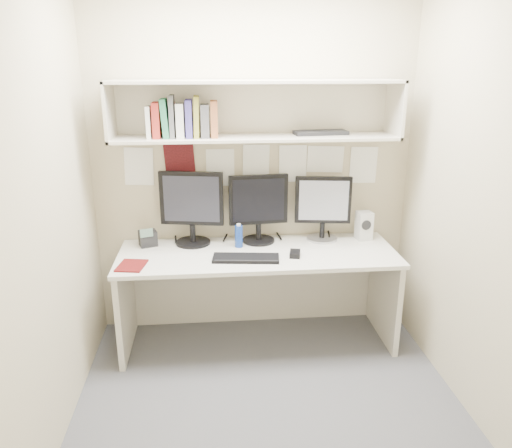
{
  "coord_description": "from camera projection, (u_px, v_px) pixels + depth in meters",
  "views": [
    {
      "loc": [
        -0.33,
        -2.7,
        2.04
      ],
      "look_at": [
        -0.04,
        0.35,
        1.04
      ],
      "focal_mm": 35.0,
      "sensor_mm": 36.0,
      "label": 1
    }
  ],
  "objects": [
    {
      "name": "floor",
      "position": [
        267.0,
        393.0,
        3.22
      ],
      "size": [
        2.4,
        2.0,
        0.01
      ],
      "primitive_type": "cube",
      "color": "#49494E",
      "rests_on": "ground"
    },
    {
      "name": "hutch_tray",
      "position": [
        321.0,
        133.0,
        3.57
      ],
      "size": [
        0.39,
        0.18,
        0.03
      ],
      "primitive_type": "cube",
      "rotation": [
        0.0,
        0.0,
        0.1
      ],
      "color": "black",
      "rests_on": "overhead_hutch"
    },
    {
      "name": "overhead_hutch",
      "position": [
        255.0,
        109.0,
        3.5
      ],
      "size": [
        2.0,
        0.38,
        0.4
      ],
      "color": "beige",
      "rests_on": "wall_back"
    },
    {
      "name": "monitor_center",
      "position": [
        258.0,
        206.0,
        3.73
      ],
      "size": [
        0.44,
        0.24,
        0.52
      ],
      "rotation": [
        0.0,
        0.0,
        0.09
      ],
      "color": "black",
      "rests_on": "desk"
    },
    {
      "name": "wall_left",
      "position": [
        50.0,
        204.0,
        2.71
      ],
      "size": [
        0.02,
        2.0,
        2.6
      ],
      "primitive_type": "cube",
      "color": "#B6AA8B",
      "rests_on": "ground"
    },
    {
      "name": "book_stack",
      "position": [
        183.0,
        119.0,
        3.4
      ],
      "size": [
        0.48,
        0.18,
        0.28
      ],
      "color": "silver",
      "rests_on": "overhead_hutch"
    },
    {
      "name": "wall_front",
      "position": [
        300.0,
        269.0,
        1.87
      ],
      "size": [
        2.4,
        0.02,
        2.6
      ],
      "primitive_type": "cube",
      "color": "#B6AA8B",
      "rests_on": "ground"
    },
    {
      "name": "monitor_right",
      "position": [
        323.0,
        206.0,
        3.78
      ],
      "size": [
        0.42,
        0.23,
        0.49
      ],
      "rotation": [
        0.0,
        0.0,
        -0.14
      ],
      "color": "#A5A5AA",
      "rests_on": "desk"
    },
    {
      "name": "pinned_papers",
      "position": [
        253.0,
        171.0,
        3.77
      ],
      "size": [
        1.92,
        0.01,
        0.48
      ],
      "primitive_type": null,
      "color": "white",
      "rests_on": "wall_back"
    },
    {
      "name": "mouse",
      "position": [
        295.0,
        254.0,
        3.52
      ],
      "size": [
        0.1,
        0.13,
        0.04
      ],
      "primitive_type": "cube",
      "rotation": [
        0.0,
        0.0,
        -0.22
      ],
      "color": "black",
      "rests_on": "desk"
    },
    {
      "name": "wall_back",
      "position": [
        253.0,
        164.0,
        3.76
      ],
      "size": [
        2.4,
        0.02,
        2.6
      ],
      "primitive_type": "cube",
      "color": "#B6AA8B",
      "rests_on": "ground"
    },
    {
      "name": "blue_bottle",
      "position": [
        239.0,
        236.0,
        3.67
      ],
      "size": [
        0.06,
        0.06,
        0.18
      ],
      "color": "navy",
      "rests_on": "desk"
    },
    {
      "name": "monitor_left",
      "position": [
        192.0,
        206.0,
        3.68
      ],
      "size": [
        0.47,
        0.26,
        0.55
      ],
      "rotation": [
        0.0,
        0.0,
        -0.18
      ],
      "color": "black",
      "rests_on": "desk"
    },
    {
      "name": "keyboard",
      "position": [
        246.0,
        258.0,
        3.45
      ],
      "size": [
        0.47,
        0.22,
        0.02
      ],
      "primitive_type": "cube",
      "rotation": [
        0.0,
        0.0,
        -0.12
      ],
      "color": "black",
      "rests_on": "desk"
    },
    {
      "name": "desk",
      "position": [
        258.0,
        297.0,
        3.72
      ],
      "size": [
        2.0,
        0.7,
        0.73
      ],
      "color": "beige",
      "rests_on": "floor"
    },
    {
      "name": "desk_phone",
      "position": [
        148.0,
        238.0,
        3.7
      ],
      "size": [
        0.15,
        0.15,
        0.15
      ],
      "rotation": [
        0.0,
        0.0,
        0.33
      ],
      "color": "black",
      "rests_on": "desk"
    },
    {
      "name": "maroon_notebook",
      "position": [
        132.0,
        266.0,
        3.34
      ],
      "size": [
        0.21,
        0.24,
        0.01
      ],
      "primitive_type": "cube",
      "rotation": [
        0.0,
        0.0,
        -0.18
      ],
      "color": "#550E0E",
      "rests_on": "desk"
    },
    {
      "name": "speaker",
      "position": [
        364.0,
        226.0,
        3.83
      ],
      "size": [
        0.12,
        0.13,
        0.22
      ],
      "rotation": [
        0.0,
        0.0,
        0.14
      ],
      "color": "beige",
      "rests_on": "desk"
    },
    {
      "name": "wall_right",
      "position": [
        472.0,
        194.0,
        2.92
      ],
      "size": [
        0.02,
        2.0,
        2.6
      ],
      "primitive_type": "cube",
      "color": "#B6AA8B",
      "rests_on": "ground"
    }
  ]
}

